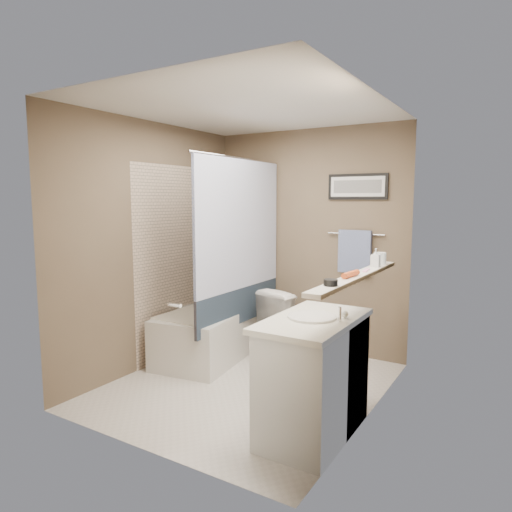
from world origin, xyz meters
The scene contains 32 objects.
ground centered at (0.00, 0.00, 0.00)m, with size 2.50×2.50×0.00m, color beige.
ceiling centered at (0.00, 0.00, 2.38)m, with size 2.20×2.50×0.04m, color silver.
wall_back centered at (0.00, 1.23, 1.20)m, with size 2.20×0.04×2.40m, color brown.
wall_front centered at (0.00, -1.23, 1.20)m, with size 2.20×0.04×2.40m, color brown.
wall_left centered at (-1.08, 0.00, 1.20)m, with size 0.04×2.50×2.40m, color brown.
wall_right centered at (1.08, 0.00, 1.20)m, with size 0.04×2.50×2.40m, color brown.
tile_surround centered at (-1.09, 0.50, 1.00)m, with size 0.02×1.55×2.00m, color #CAB099.
curtain_rod centered at (-0.40, 0.50, 2.05)m, with size 0.02×0.02×1.55m, color silver.
curtain_upper centered at (-0.40, 0.50, 1.40)m, with size 0.03×1.45×1.28m, color white.
curtain_lower centered at (-0.40, 0.50, 0.58)m, with size 0.03×1.45×0.36m, color #233142.
mirror centered at (1.09, -0.15, 1.62)m, with size 0.02×1.60×1.00m, color silver.
shelf centered at (1.04, -0.15, 1.10)m, with size 0.12×1.60×0.03m, color silver.
towel_bar centered at (0.55, 1.22, 1.30)m, with size 0.02×0.02×0.60m, color silver.
towel centered at (0.55, 1.20, 1.12)m, with size 0.34×0.05×0.44m, color #97ACDC.
art_frame centered at (0.55, 1.23, 1.78)m, with size 0.62×0.03×0.26m, color black.
art_mat centered at (0.55, 1.22, 1.78)m, with size 0.56×0.00×0.20m, color white.
art_image centered at (0.55, 1.22, 1.78)m, with size 0.50×0.00×0.13m, color #595959.
door centered at (0.55, -1.24, 1.00)m, with size 0.80×0.02×2.00m, color silver.
door_handle centered at (0.22, -1.19, 1.00)m, with size 0.02×0.02×0.10m, color silver.
bathtub centered at (-0.75, 0.54, 0.25)m, with size 0.70×1.50×0.50m, color silver.
tub_rim centered at (-0.75, 0.54, 0.50)m, with size 0.56×1.36×0.02m, color silver.
toilet centered at (0.04, 0.86, 0.37)m, with size 0.42×0.73×0.75m, color white.
vanity centered at (0.85, -0.47, 0.40)m, with size 0.50×0.90×0.80m, color silver.
countertop centered at (0.84, -0.47, 0.82)m, with size 0.54×0.96×0.04m, color beige.
sink_basin centered at (0.83, -0.47, 0.85)m, with size 0.34×0.34×0.01m, color silver.
faucet_spout centered at (1.03, -0.47, 0.89)m, with size 0.02×0.02×0.10m, color white.
faucet_knob centered at (1.03, -0.37, 0.87)m, with size 0.05×0.05×0.05m, color white.
candle_bowl_near centered at (1.04, -0.65, 1.14)m, with size 0.09×0.09×0.04m, color black.
hair_brush_front centered at (1.04, -0.29, 1.14)m, with size 0.04×0.04×0.22m, color #C2481B.
pink_comb centered at (1.04, 0.05, 1.12)m, with size 0.03×0.16×0.01m, color #FB99C4.
glass_jar centered at (1.04, 0.45, 1.17)m, with size 0.08×0.08×0.10m, color white.
soap_bottle centered at (1.04, 0.29, 1.19)m, with size 0.07×0.07×0.15m, color #999999.
Camera 1 is at (2.09, -3.30, 1.65)m, focal length 32.00 mm.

